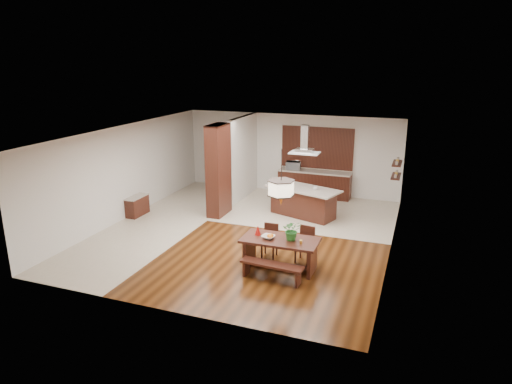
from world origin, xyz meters
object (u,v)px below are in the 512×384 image
at_px(pendant_lantern, 281,177).
at_px(range_hood, 305,139).
at_px(microwave, 293,165).
at_px(island_cup, 315,188).
at_px(dining_bench, 272,272).
at_px(fruit_bowl, 268,237).
at_px(foliage_plant, 292,230).
at_px(dining_chair_left, 269,241).
at_px(hallway_console, 137,206).
at_px(dining_table, 280,247).
at_px(kitchen_island, 303,202).
at_px(dining_chair_right, 304,245).

distance_m(pendant_lantern, range_hood, 3.87).
bearing_deg(range_hood, microwave, 113.52).
height_order(range_hood, island_cup, range_hood).
distance_m(dining_bench, fruit_bowl, 0.87).
height_order(pendant_lantern, foliage_plant, pendant_lantern).
bearing_deg(range_hood, foliage_plant, -79.42).
bearing_deg(dining_chair_left, hallway_console, 161.16).
bearing_deg(island_cup, foliage_plant, -85.19).
xyz_separation_m(dining_table, kitchen_island, (-0.44, 3.84, -0.07)).
bearing_deg(dining_chair_left, range_hood, 88.13).
bearing_deg(dining_bench, dining_table, 90.43).
relative_size(foliage_plant, kitchen_island, 0.20).
bearing_deg(microwave, fruit_bowl, -88.81).
height_order(foliage_plant, kitchen_island, foliage_plant).
height_order(dining_chair_left, dining_chair_right, dining_chair_right).
height_order(dining_chair_right, fruit_bowl, dining_chair_right).
bearing_deg(island_cup, dining_chair_left, -97.48).
bearing_deg(pendant_lantern, island_cup, 90.62).
xyz_separation_m(foliage_plant, microwave, (-1.68, 6.02, 0.10)).
height_order(dining_bench, dining_chair_right, dining_chair_right).
bearing_deg(fruit_bowl, hallway_console, 157.30).
xyz_separation_m(dining_chair_left, dining_chair_right, (0.90, 0.01, 0.02)).
distance_m(island_cup, microwave, 2.72).
xyz_separation_m(hallway_console, kitchen_island, (4.98, 1.75, 0.17)).
xyz_separation_m(hallway_console, island_cup, (5.38, 1.62, 0.68)).
bearing_deg(range_hood, hallway_console, -160.57).
height_order(range_hood, microwave, range_hood).
height_order(dining_table, range_hood, range_hood).
xyz_separation_m(pendant_lantern, foliage_plant, (0.27, 0.04, -1.25)).
distance_m(dining_table, pendant_lantern, 1.69).
distance_m(dining_chair_right, pendant_lantern, 1.94).
bearing_deg(hallway_console, kitchen_island, 19.39).
bearing_deg(dining_table, dining_bench, -89.57).
xyz_separation_m(dining_chair_right, kitchen_island, (-0.89, 3.28, 0.04)).
relative_size(fruit_bowl, kitchen_island, 0.12).
bearing_deg(pendant_lantern, hallway_console, 158.95).
bearing_deg(island_cup, kitchen_island, 162.20).
bearing_deg(dining_chair_right, foliage_plant, -100.63).
relative_size(hallway_console, pendant_lantern, 0.67).
relative_size(dining_chair_right, range_hood, 0.99).
relative_size(dining_table, kitchen_island, 0.73).
height_order(pendant_lantern, kitchen_island, pendant_lantern).
bearing_deg(fruit_bowl, dining_table, 13.36).
xyz_separation_m(dining_bench, microwave, (-1.41, 6.71, 0.89)).
distance_m(hallway_console, dining_table, 5.81).
bearing_deg(dining_chair_left, foliage_plant, -36.67).
height_order(pendant_lantern, microwave, pendant_lantern).
relative_size(hallway_console, kitchen_island, 0.35).
relative_size(dining_chair_right, fruit_bowl, 2.97).
bearing_deg(kitchen_island, dining_chair_right, -56.55).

